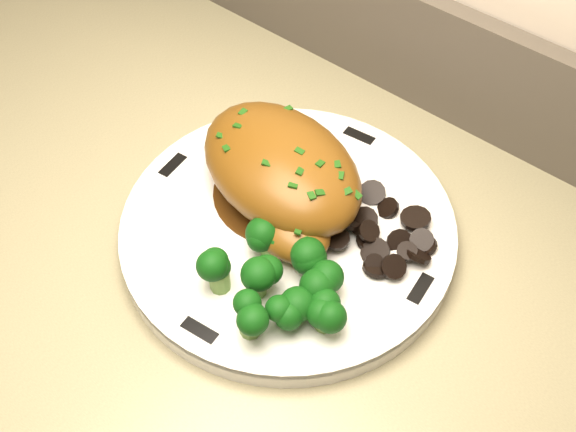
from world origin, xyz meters
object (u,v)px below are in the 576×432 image
Objects in this scene: plate at (288,230)px; counter at (166,427)px; chicken_breast at (282,174)px; broccoli_florets at (280,281)px.

counter is at bearing -149.32° from plate.
chicken_breast reaches higher than broccoli_florets.
counter is 7.67× the size of plate.
chicken_breast reaches higher than plate.
broccoli_florets reaches higher than plate.
counter reaches higher than chicken_breast.
plate is at bearing 124.66° from broccoli_florets.
plate is 0.05m from chicken_breast.
counter is 0.56m from broccoli_florets.
counter is 0.56m from chicken_breast.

